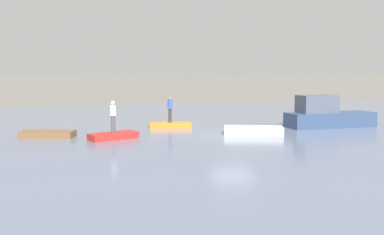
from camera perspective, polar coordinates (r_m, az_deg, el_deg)
The scene contains 9 objects.
ground_plane at distance 23.55m, azimuth 5.84°, elevation -2.54°, with size 120.00×120.00×0.00m, color slate.
embankment_wall at distance 48.09m, azimuth -6.28°, elevation 4.02°, with size 80.00×1.20×3.44m, color #666056.
motorboat at distance 28.44m, azimuth 18.62°, elevation 0.29°, with size 6.13×1.98×2.16m.
rowboat_brown at distance 24.17m, azimuth -19.89°, elevation -2.23°, with size 2.99×1.13×0.36m, color brown.
rowboat_red at distance 22.48m, azimuth -11.13°, elevation -2.59°, with size 2.66×1.04×0.36m, color red.
rowboat_orange at distance 26.78m, azimuth -3.14°, elevation -1.07°, with size 2.79×1.05×0.35m, color orange.
rowboat_white at distance 23.97m, azimuth 8.74°, elevation -1.84°, with size 3.43×1.15×0.48m, color white.
person_blue_shirt at distance 26.66m, azimuth -3.15°, elevation 1.33°, with size 0.32×0.32×1.70m.
person_white_shirt at distance 22.33m, azimuth -11.19°, elevation 0.38°, with size 0.32×0.32×1.76m.
Camera 1 is at (-9.15, -21.39, 3.61)m, focal length 37.43 mm.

